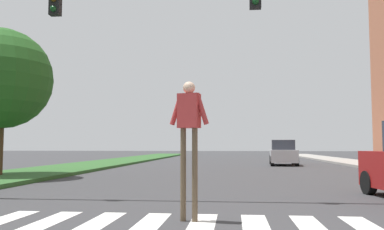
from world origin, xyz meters
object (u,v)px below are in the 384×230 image
Objects in this scene: tree_mid at (1,79)px; pedestrian_performer at (189,127)px; traffic_light_gantry at (55,27)px; sedan_midblock at (283,154)px.

pedestrian_performer is at bearing -44.10° from tree_mid.
sedan_midblock is at bearing 66.65° from traffic_light_gantry.
traffic_light_gantry is at bearing -113.35° from sedan_midblock.
tree_mid reaches higher than sedan_midblock.
sedan_midblock is at bearing 78.81° from pedestrian_performer.
sedan_midblock is (4.16, 21.03, -0.87)m from pedestrian_performer.
tree_mid reaches higher than pedestrian_performer.
pedestrian_performer is 0.60× the size of sedan_midblock.
traffic_light_gantry reaches higher than pedestrian_performer.
traffic_light_gantry is at bearing 145.26° from pedestrian_performer.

